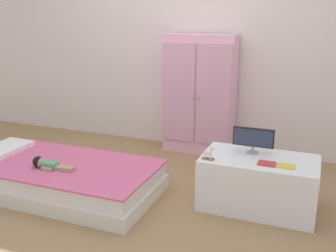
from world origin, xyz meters
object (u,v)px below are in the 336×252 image
doll (46,164)px  rocking_horse_toy (209,153)px  wardrobe (199,95)px  book_yellow (286,166)px  bed (60,177)px  book_red (267,164)px  tv_stand (258,183)px  tv_monitor (253,138)px

doll → rocking_horse_toy: (1.36, 0.30, 0.18)m
wardrobe → book_yellow: bearing=-49.0°
bed → doll: size_ratio=4.46×
book_red → book_yellow: bearing=0.0°
doll → book_red: bearing=11.6°
book_yellow → wardrobe: bearing=131.0°
doll → rocking_horse_toy: rocking_horse_toy is taller
rocking_horse_toy → book_red: rocking_horse_toy is taller
wardrobe → rocking_horse_toy: 1.40m
book_red → rocking_horse_toy: bearing=-171.4°
bed → book_red: 1.81m
bed → rocking_horse_toy: bearing=7.3°
rocking_horse_toy → book_red: bearing=8.6°
tv_stand → book_red: 0.26m
wardrobe → book_red: bearing=-53.1°
tv_stand → doll: bearing=-164.2°
book_yellow → doll: bearing=-169.2°
tv_monitor → book_red: tv_monitor is taller
book_red → book_yellow: (0.15, 0.00, -0.00)m
wardrobe → doll: bearing=-118.5°
tv_stand → rocking_horse_toy: (-0.37, -0.18, 0.27)m
doll → wardrobe: (0.87, 1.60, 0.36)m
bed → wardrobe: 1.77m
book_yellow → tv_stand: bearing=151.1°
tv_monitor → book_red: bearing=-55.0°
tv_stand → book_yellow: 0.33m
bed → book_yellow: size_ratio=13.80×
wardrobe → bed: bearing=-119.8°
tv_stand → rocking_horse_toy: size_ratio=7.83×
tv_monitor → doll: bearing=-160.7°
bed → tv_monitor: 1.73m
wardrobe → book_yellow: size_ratio=10.48×
wardrobe → tv_monitor: bearing=-52.7°
tv_stand → tv_monitor: (-0.08, 0.09, 0.34)m
bed → book_red: book_red is taller
doll → rocking_horse_toy: size_ratio=3.35×
tv_monitor → rocking_horse_toy: bearing=-137.1°
bed → book_red: size_ratio=13.11×
wardrobe → tv_monitor: wardrobe is taller
rocking_horse_toy → book_yellow: (0.59, 0.07, -0.05)m
tv_stand → book_yellow: book_yellow is taller
wardrobe → book_yellow: 1.65m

